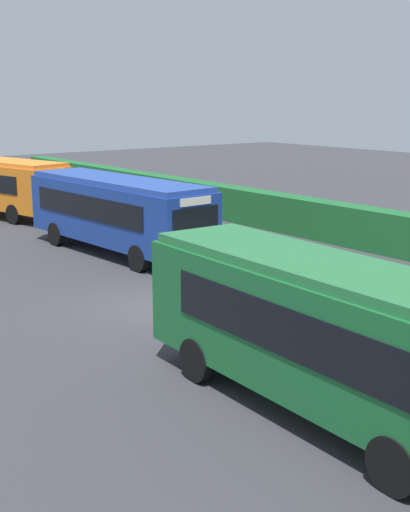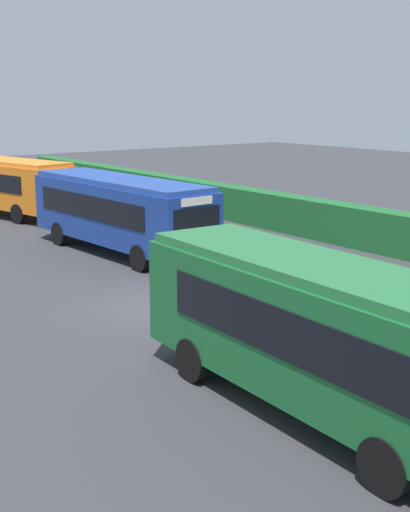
% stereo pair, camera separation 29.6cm
% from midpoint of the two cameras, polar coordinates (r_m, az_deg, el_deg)
% --- Properties ---
extents(ground_plane, '(111.95, 111.95, 0.00)m').
position_cam_midpoint_polar(ground_plane, '(21.22, -4.17, -4.16)').
color(ground_plane, '#38383D').
extents(bus_blue, '(9.98, 3.05, 3.07)m').
position_cam_midpoint_polar(bus_blue, '(28.17, -7.49, 3.75)').
color(bus_blue, navy).
rests_on(bus_blue, ground_plane).
extents(bus_green, '(9.18, 2.74, 3.14)m').
position_cam_midpoint_polar(bus_green, '(13.84, 9.01, -5.87)').
color(bus_green, '#19602D').
rests_on(bus_green, ground_plane).
extents(person_left, '(0.36, 0.48, 1.80)m').
position_cam_midpoint_polar(person_left, '(41.64, -14.02, 5.29)').
color(person_left, olive).
rests_on(person_left, ground_plane).
extents(person_center, '(0.50, 0.32, 1.91)m').
position_cam_midpoint_polar(person_center, '(31.32, -4.69, 3.32)').
color(person_center, black).
rests_on(person_center, ground_plane).
extents(hedge_row, '(67.97, 1.10, 1.72)m').
position_cam_midpoint_polar(hedge_row, '(28.79, 15.24, 1.74)').
color(hedge_row, '#1D622D').
rests_on(hedge_row, ground_plane).
extents(traffic_cone, '(0.36, 0.36, 0.60)m').
position_cam_midpoint_polar(traffic_cone, '(36.16, -8.51, 3.37)').
color(traffic_cone, orange).
rests_on(traffic_cone, ground_plane).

